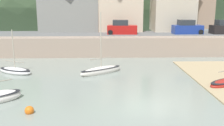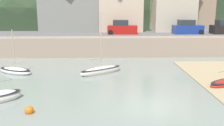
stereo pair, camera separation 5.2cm
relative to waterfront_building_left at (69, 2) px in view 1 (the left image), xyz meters
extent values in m
cube|color=gray|center=(8.08, -25.20, -6.75)|extent=(48.00, 40.00, 0.06)
cube|color=gray|center=(8.08, -8.20, -5.52)|extent=(48.00, 2.40, 2.40)
cube|color=#606060|center=(8.08, -4.50, -4.37)|extent=(48.00, 9.00, 0.10)
cube|color=gray|center=(0.00, 0.00, -1.25)|extent=(8.83, 4.81, 6.15)
cube|color=beige|center=(7.16, 0.00, -1.20)|extent=(7.70, 4.59, 6.26)
cube|color=beige|center=(15.85, 0.00, 0.16)|extent=(6.13, 5.35, 8.97)
ellipsoid|color=silver|center=(5.01, -16.86, -6.48)|extent=(4.24, 3.33, 0.87)
ellipsoid|color=black|center=(5.01, -16.86, -6.24)|extent=(4.15, 3.26, 0.12)
cylinder|color=#B2A893|center=(5.01, -16.86, -3.52)|extent=(0.09, 0.09, 5.05)
cylinder|color=gray|center=(5.01, -16.86, -5.25)|extent=(1.95, 1.38, 0.07)
ellipsoid|color=white|center=(-3.21, -16.48, -6.54)|extent=(3.89, 2.90, 0.69)
ellipsoid|color=black|center=(-3.21, -16.48, -6.35)|extent=(3.81, 2.85, 0.12)
cylinder|color=#B2A893|center=(-3.21, -16.48, -4.39)|extent=(0.09, 0.09, 3.60)
cylinder|color=gray|center=(-3.21, -16.48, -5.60)|extent=(2.10, 1.12, 0.07)
cube|color=#B41715|center=(7.77, -4.50, -3.72)|extent=(4.17, 1.88, 1.20)
cube|color=#282D33|center=(7.52, -4.50, -2.77)|extent=(2.17, 1.59, 0.80)
cylinder|color=black|center=(9.42, -3.70, -4.00)|extent=(0.64, 0.22, 0.64)
cylinder|color=black|center=(9.42, -5.30, -4.00)|extent=(0.64, 0.22, 0.64)
cylinder|color=black|center=(6.12, -3.70, -4.00)|extent=(0.64, 0.22, 0.64)
cylinder|color=black|center=(6.12, -5.30, -4.00)|extent=(0.64, 0.22, 0.64)
cube|color=navy|center=(16.95, -4.50, -3.72)|extent=(4.21, 1.98, 1.20)
cube|color=#282D33|center=(16.70, -4.50, -2.77)|extent=(2.20, 1.64, 0.80)
cylinder|color=black|center=(18.60, -3.70, -4.00)|extent=(0.64, 0.22, 0.64)
cylinder|color=black|center=(18.60, -5.30, -4.00)|extent=(0.64, 0.22, 0.64)
cylinder|color=black|center=(15.30, -3.70, -4.00)|extent=(0.64, 0.22, 0.64)
cylinder|color=black|center=(15.30, -5.30, -4.00)|extent=(0.64, 0.22, 0.64)
cube|color=#282D33|center=(22.08, -4.50, -2.77)|extent=(2.24, 1.71, 0.80)
cylinder|color=black|center=(20.68, -3.70, -4.00)|extent=(0.64, 0.22, 0.64)
cylinder|color=black|center=(20.68, -5.30, -4.00)|extent=(0.64, 0.22, 0.64)
sphere|color=orange|center=(0.81, -26.02, -6.56)|extent=(0.56, 0.56, 0.56)
camera|label=1|loc=(5.38, -40.73, -0.37)|focal=41.67mm
camera|label=2|loc=(5.43, -40.73, -0.37)|focal=41.67mm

